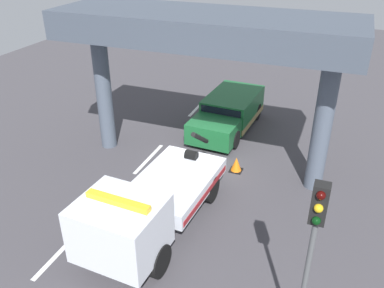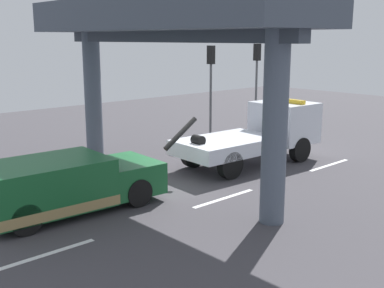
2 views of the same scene
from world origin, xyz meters
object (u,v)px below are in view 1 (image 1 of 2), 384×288
object	(u,v)px
tow_truck_white	(147,207)
towed_van_green	(229,113)
traffic_cone_orange	(236,165)
traffic_light_near	(313,236)

from	to	relation	value
tow_truck_white	towed_van_green	size ratio (longest dim) A/B	1.38
traffic_cone_orange	traffic_light_near	bearing A→B (deg)	26.25
traffic_light_near	traffic_cone_orange	world-z (taller)	traffic_light_near
tow_truck_white	traffic_light_near	bearing A→B (deg)	67.62
tow_truck_white	traffic_cone_orange	xyz separation A→B (m)	(-4.93, 1.51, -0.92)
tow_truck_white	towed_van_green	bearing A→B (deg)	179.69
towed_van_green	tow_truck_white	bearing A→B (deg)	-0.31
tow_truck_white	towed_van_green	world-z (taller)	tow_truck_white
traffic_light_near	towed_van_green	bearing A→B (deg)	-155.43
towed_van_green	traffic_light_near	size ratio (longest dim) A/B	1.16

